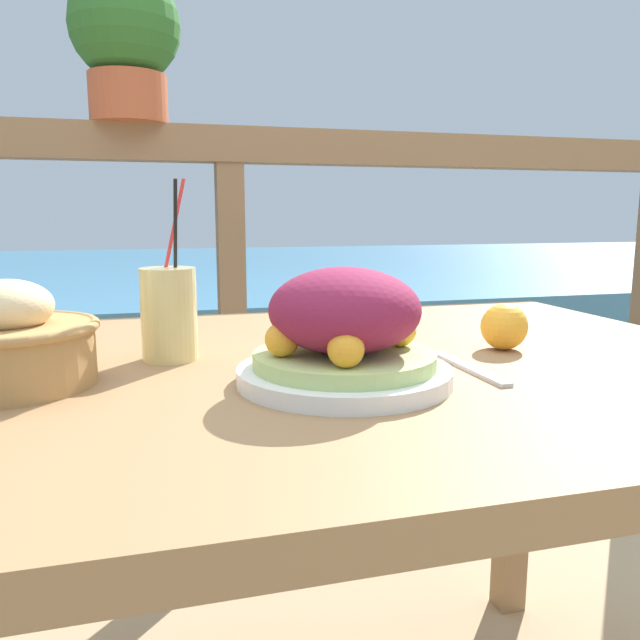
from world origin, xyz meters
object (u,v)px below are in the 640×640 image
at_px(potted_plant, 125,39).
at_px(salad_plate, 344,334).
at_px(drink_glass, 169,313).
at_px(bread_basket, 9,344).

bearing_deg(potted_plant, salad_plate, -75.82).
relative_size(salad_plate, drink_glass, 1.04).
bearing_deg(salad_plate, drink_glass, 137.33).
xyz_separation_m(drink_glass, potted_plant, (-0.05, 0.80, 0.55)).
bearing_deg(drink_glass, potted_plant, 93.83).
bearing_deg(potted_plant, bread_basket, -98.25).
distance_m(drink_glass, potted_plant, 0.98).
xyz_separation_m(salad_plate, bread_basket, (-0.38, 0.09, -0.01)).
relative_size(drink_glass, bread_basket, 1.22).
bearing_deg(potted_plant, drink_glass, -86.17).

